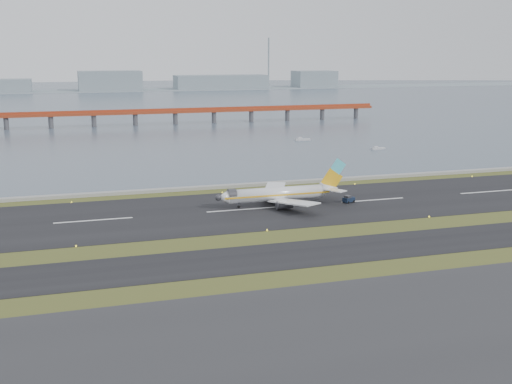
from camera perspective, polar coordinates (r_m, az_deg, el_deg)
ground at (r=149.83m, az=1.87°, el=-4.24°), size 1000.00×1000.00×0.00m
apron_strip at (r=102.58m, az=12.06°, el=-12.53°), size 1000.00×50.00×0.10m
taxiway_strip at (r=139.02m, az=3.47°, el=-5.57°), size 1000.00×18.00×0.10m
runway_strip at (r=177.47m, az=-1.25°, el=-1.59°), size 1000.00×45.00×0.10m
seawall at (r=205.70m, az=-3.52°, el=0.46°), size 1000.00×2.50×1.00m
bay_water at (r=599.21m, az=-12.58°, el=7.94°), size 1400.00×800.00×1.30m
red_pier at (r=393.16m, az=-7.20°, el=7.06°), size 260.00×5.00×10.20m
far_shoreline at (r=759.15m, az=-12.55°, el=9.26°), size 1400.00×80.00×60.50m
airliner at (r=181.92m, az=2.25°, el=-0.14°), size 38.52×32.89×12.80m
pushback_tug at (r=187.48m, az=8.23°, el=-0.64°), size 3.89×3.09×2.18m
workboat_near at (r=293.34m, az=10.76°, el=3.83°), size 6.55×2.61×1.55m
workboat_far at (r=318.16m, az=4.14°, el=4.68°), size 7.58×3.23×1.78m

